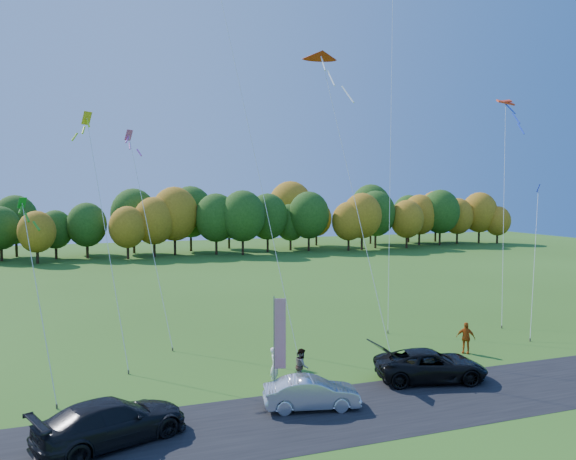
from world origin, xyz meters
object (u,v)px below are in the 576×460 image
object	(u,v)px
silver_sedan	(311,393)
person_east	(466,338)
black_suv	(431,365)
feather_flag	(279,332)

from	to	relation	value
silver_sedan	person_east	bearing A→B (deg)	-55.74
black_suv	person_east	bearing A→B (deg)	-40.10
silver_sedan	feather_flag	distance (m)	3.40
silver_sedan	person_east	distance (m)	12.31
black_suv	silver_sedan	distance (m)	6.99
feather_flag	silver_sedan	bearing A→B (deg)	-77.96
black_suv	person_east	size ratio (longest dim) A/B	3.03
silver_sedan	feather_flag	xyz separation A→B (m)	(-0.57, 2.66, 2.03)
silver_sedan	person_east	world-z (taller)	person_east
person_east	feather_flag	world-z (taller)	feather_flag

